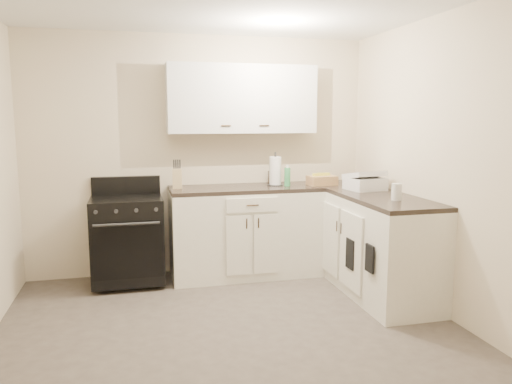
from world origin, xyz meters
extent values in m
plane|color=#473F38|center=(0.00, 0.00, 0.00)|extent=(3.60, 3.60, 0.00)
plane|color=beige|center=(0.00, 1.80, 1.25)|extent=(3.60, 0.00, 3.60)
plane|color=beige|center=(1.80, 0.00, 1.25)|extent=(0.00, 3.60, 3.60)
plane|color=beige|center=(0.00, -1.80, 1.25)|extent=(3.60, 0.00, 3.60)
cube|color=white|center=(0.43, 1.50, 0.45)|extent=(1.55, 0.60, 0.90)
cube|color=white|center=(1.50, 0.85, 0.45)|extent=(0.60, 1.90, 0.90)
cube|color=black|center=(0.43, 1.50, 0.92)|extent=(1.55, 0.60, 0.04)
cube|color=black|center=(1.50, 0.85, 0.92)|extent=(0.60, 1.90, 0.04)
cube|color=silver|center=(0.43, 1.65, 1.84)|extent=(1.55, 0.30, 0.70)
cube|color=black|center=(-0.78, 1.48, 0.46)|extent=(0.69, 0.59, 0.83)
cube|color=tan|center=(-0.27, 1.54, 1.04)|extent=(0.10, 0.09, 0.20)
cylinder|color=white|center=(0.76, 1.53, 1.09)|extent=(0.16, 0.16, 0.30)
cylinder|color=#3A9754|center=(0.86, 1.45, 1.04)|extent=(0.08, 0.08, 0.19)
cube|color=black|center=(0.79, 1.74, 1.00)|extent=(0.11, 0.06, 0.13)
cube|color=#AC7E51|center=(1.25, 1.44, 0.99)|extent=(0.30, 0.21, 0.10)
cube|color=white|center=(1.53, 0.99, 1.00)|extent=(0.37, 0.35, 0.12)
cylinder|color=silver|center=(1.51, 0.35, 1.01)|extent=(0.10, 0.10, 0.15)
cube|color=black|center=(1.18, 0.16, 0.49)|extent=(0.02, 0.13, 0.23)
cube|color=black|center=(1.18, 0.54, 0.43)|extent=(0.02, 0.16, 0.27)
camera|label=1|loc=(-0.71, -3.49, 1.65)|focal=35.00mm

